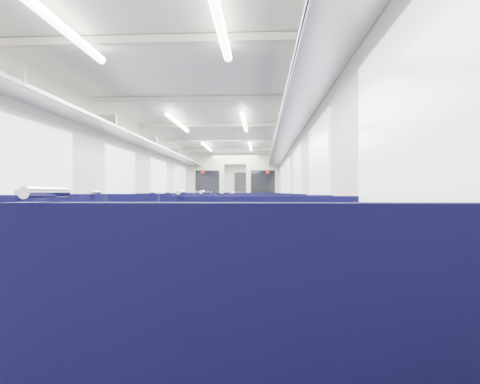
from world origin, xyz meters
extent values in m
cube|color=black|center=(0.00, 0.00, 0.00)|extent=(2.80, 18.00, 0.01)
cube|color=white|center=(0.00, 0.00, 2.35)|extent=(2.80, 18.00, 0.01)
cube|color=beige|center=(-1.40, 0.00, 1.18)|extent=(0.02, 18.00, 2.35)
cube|color=#121038|center=(-1.39, 0.00, 0.35)|extent=(0.03, 17.90, 0.70)
cube|color=beige|center=(1.40, 0.00, 1.18)|extent=(0.02, 18.00, 2.35)
cube|color=#121038|center=(1.39, 0.00, 0.35)|extent=(0.03, 17.90, 0.70)
cube|color=beige|center=(0.00, 9.00, 1.18)|extent=(2.80, 0.02, 2.35)
cube|color=#B2B5BA|center=(-1.22, 0.00, 1.97)|extent=(0.34, 17.40, 0.04)
cylinder|color=silver|center=(-1.04, 0.00, 1.95)|extent=(0.02, 17.40, 0.02)
cube|color=#B2B5BA|center=(-1.22, -6.00, 2.05)|extent=(0.34, 0.03, 0.14)
cube|color=#B2B5BA|center=(-1.22, -4.00, 2.05)|extent=(0.34, 0.03, 0.14)
cube|color=#B2B5BA|center=(-1.22, -2.00, 2.05)|extent=(0.34, 0.03, 0.14)
cube|color=#B2B5BA|center=(-1.22, 0.00, 2.05)|extent=(0.34, 0.03, 0.14)
cube|color=#B2B5BA|center=(-1.22, 2.00, 2.05)|extent=(0.34, 0.03, 0.14)
cube|color=#B2B5BA|center=(-1.22, 4.00, 2.05)|extent=(0.34, 0.03, 0.14)
cube|color=#B2B5BA|center=(-1.22, 6.00, 2.05)|extent=(0.34, 0.03, 0.14)
cube|color=#B2B5BA|center=(-1.22, 8.00, 2.05)|extent=(0.34, 0.03, 0.14)
cube|color=#B2B5BA|center=(1.22, 0.00, 1.97)|extent=(0.34, 17.40, 0.04)
cylinder|color=silver|center=(1.04, 0.00, 1.95)|extent=(0.02, 17.40, 0.02)
cube|color=#B2B5BA|center=(1.22, -6.00, 2.05)|extent=(0.34, 0.03, 0.14)
cube|color=#B2B5BA|center=(1.22, -4.00, 2.05)|extent=(0.34, 0.03, 0.14)
cube|color=#B2B5BA|center=(1.22, -2.00, 2.05)|extent=(0.34, 0.03, 0.14)
cube|color=#B2B5BA|center=(1.22, 0.00, 2.05)|extent=(0.34, 0.03, 0.14)
cube|color=#B2B5BA|center=(1.22, 2.00, 2.05)|extent=(0.34, 0.03, 0.14)
cube|color=#B2B5BA|center=(1.22, 4.00, 2.05)|extent=(0.34, 0.03, 0.14)
cube|color=#B2B5BA|center=(1.22, 6.00, 2.05)|extent=(0.34, 0.03, 0.14)
cube|color=#B2B5BA|center=(1.22, 8.00, 2.05)|extent=(0.34, 0.03, 0.14)
cube|color=white|center=(-1.38, -5.20, 1.42)|extent=(0.02, 1.30, 0.75)
cube|color=white|center=(-1.38, -2.90, 1.42)|extent=(0.02, 1.30, 0.75)
cube|color=white|center=(-1.38, -0.60, 1.42)|extent=(0.02, 1.30, 0.75)
cube|color=white|center=(-1.38, 1.70, 1.42)|extent=(0.02, 1.30, 0.75)
cube|color=white|center=(-1.38, 4.50, 1.42)|extent=(0.02, 1.30, 0.75)
cube|color=white|center=(-1.38, 6.80, 1.42)|extent=(0.02, 1.30, 0.75)
cube|color=white|center=(1.38, -7.50, 1.42)|extent=(0.02, 1.30, 0.75)
cube|color=white|center=(1.38, -5.20, 1.42)|extent=(0.02, 1.30, 0.75)
cube|color=white|center=(1.38, -2.90, 1.42)|extent=(0.02, 1.30, 0.75)
cube|color=white|center=(1.38, -0.60, 1.42)|extent=(0.02, 1.30, 0.75)
cube|color=white|center=(1.38, 1.70, 1.42)|extent=(0.02, 1.30, 0.75)
cube|color=white|center=(1.38, 4.50, 1.42)|extent=(0.02, 1.30, 0.75)
cube|color=white|center=(1.38, 6.80, 1.42)|extent=(0.02, 1.30, 0.75)
cube|color=silver|center=(0.00, -6.00, 2.31)|extent=(2.70, 0.06, 0.06)
cube|color=silver|center=(0.00, -4.00, 2.31)|extent=(2.70, 0.06, 0.06)
cube|color=silver|center=(0.00, -2.00, 2.31)|extent=(2.70, 0.06, 0.06)
cube|color=silver|center=(0.00, 0.00, 2.31)|extent=(2.70, 0.06, 0.06)
cube|color=silver|center=(0.00, 2.00, 2.31)|extent=(2.70, 0.06, 0.06)
cube|color=silver|center=(0.00, 4.00, 2.31)|extent=(2.70, 0.06, 0.06)
cube|color=silver|center=(0.00, 6.00, 2.31)|extent=(2.70, 0.06, 0.06)
cube|color=silver|center=(0.00, 8.00, 2.31)|extent=(2.70, 0.06, 0.06)
cylinder|color=white|center=(-0.55, -6.50, 2.26)|extent=(0.07, 1.60, 0.07)
cylinder|color=white|center=(-0.55, -2.50, 2.26)|extent=(0.07, 1.60, 0.07)
cylinder|color=white|center=(-0.55, 1.00, 2.26)|extent=(0.07, 1.60, 0.07)
cylinder|color=white|center=(-0.55, 5.50, 2.26)|extent=(0.07, 1.60, 0.07)
cylinder|color=white|center=(0.55, -6.50, 2.26)|extent=(0.07, 1.60, 0.07)
cylinder|color=white|center=(0.55, -2.50, 2.26)|extent=(0.07, 1.60, 0.07)
cylinder|color=white|center=(0.55, 1.00, 2.26)|extent=(0.07, 1.60, 0.07)
cylinder|color=white|center=(0.55, 5.50, 2.26)|extent=(0.07, 1.60, 0.07)
cube|color=black|center=(0.00, 8.94, 1.00)|extent=(0.75, 0.06, 2.00)
cube|color=silver|center=(-0.88, 3.49, 1.18)|extent=(1.05, 0.08, 2.35)
cube|color=black|center=(-0.87, 3.44, 1.40)|extent=(0.76, 0.02, 0.80)
cylinder|color=red|center=(-1.02, 3.43, 1.75)|extent=(0.12, 0.01, 0.12)
cube|color=silver|center=(0.88, 3.49, 1.18)|extent=(1.05, 0.08, 2.35)
cube|color=black|center=(0.87, 3.44, 1.40)|extent=(0.76, 0.02, 0.80)
cylinder|color=red|center=(1.02, 3.43, 1.75)|extent=(0.12, 0.01, 0.12)
cube|color=silver|center=(0.00, 3.49, 2.17)|extent=(0.70, 0.08, 0.35)
cylinder|color=silver|center=(0.40, -8.31, 1.11)|extent=(0.02, 0.15, 0.02)
cylinder|color=silver|center=(-0.40, -7.06, 1.11)|extent=(0.02, 0.15, 0.02)
cube|color=#0E0E43|center=(0.83, -7.19, 0.35)|extent=(1.01, 0.53, 0.17)
cube|color=#0E0E43|center=(0.83, -6.97, 0.56)|extent=(1.01, 0.10, 1.07)
cylinder|color=silver|center=(0.40, -6.97, 1.11)|extent=(0.02, 0.15, 0.02)
cube|color=#0E0E43|center=(-0.83, -5.96, 0.35)|extent=(1.01, 0.53, 0.17)
cube|color=#0F0E38|center=(-0.83, -5.96, 0.13)|extent=(0.93, 0.42, 0.26)
cube|color=#0E0E43|center=(-0.83, -6.17, 0.56)|extent=(1.01, 0.10, 1.07)
cylinder|color=silver|center=(-0.40, -6.17, 1.11)|extent=(0.02, 0.15, 0.02)
cube|color=#0E0E43|center=(0.83, -6.00, 0.35)|extent=(1.01, 0.53, 0.17)
cube|color=#0F0E38|center=(0.83, -6.00, 0.13)|extent=(0.93, 0.42, 0.26)
cube|color=#0E0E43|center=(0.83, -6.21, 0.56)|extent=(1.01, 0.10, 1.07)
cylinder|color=silver|center=(0.40, -6.21, 1.11)|extent=(0.02, 0.15, 0.02)
cube|color=#0E0E43|center=(-0.83, -4.86, 0.35)|extent=(1.01, 0.53, 0.17)
cube|color=#0F0E38|center=(-0.83, -4.86, 0.13)|extent=(0.93, 0.42, 0.26)
cube|color=#0E0E43|center=(-0.83, -4.64, 0.56)|extent=(1.01, 0.10, 1.07)
cylinder|color=silver|center=(-0.40, -4.64, 1.11)|extent=(0.02, 0.15, 0.02)
cube|color=#0E0E43|center=(0.83, -4.80, 0.35)|extent=(1.01, 0.53, 0.17)
cube|color=#0F0E38|center=(0.83, -4.80, 0.13)|extent=(0.93, 0.42, 0.26)
cube|color=#0E0E43|center=(0.83, -4.58, 0.56)|extent=(1.01, 0.10, 1.07)
cylinder|color=silver|center=(0.40, -4.58, 1.11)|extent=(0.02, 0.15, 0.02)
cube|color=#0E0E43|center=(-0.83, -3.71, 0.35)|extent=(1.01, 0.53, 0.17)
cube|color=#0F0E38|center=(-0.83, -3.71, 0.13)|extent=(0.93, 0.42, 0.26)
cube|color=#0E0E43|center=(-0.83, -3.93, 0.56)|extent=(1.01, 0.10, 1.07)
cylinder|color=silver|center=(-0.40, -3.93, 1.11)|extent=(0.02, 0.15, 0.02)
cube|color=#0E0E43|center=(0.83, -3.55, 0.35)|extent=(1.01, 0.53, 0.17)
cube|color=#0F0E38|center=(0.83, -3.55, 0.13)|extent=(0.93, 0.42, 0.26)
cube|color=#0E0E43|center=(0.83, -3.76, 0.56)|extent=(1.01, 0.10, 1.07)
cylinder|color=silver|center=(0.40, -3.76, 1.11)|extent=(0.02, 0.15, 0.02)
cube|color=#0E0E43|center=(-0.83, -2.49, 0.35)|extent=(1.01, 0.53, 0.17)
cube|color=#0F0E38|center=(-0.83, -2.49, 0.13)|extent=(0.93, 0.42, 0.26)
cube|color=#0E0E43|center=(-0.83, -2.27, 0.56)|extent=(1.01, 0.10, 1.07)
cylinder|color=silver|center=(-0.40, -2.27, 1.11)|extent=(0.02, 0.15, 0.02)
cube|color=#0E0E43|center=(0.83, -2.63, 0.35)|extent=(1.01, 0.53, 0.17)
cube|color=#0F0E38|center=(0.83, -2.63, 0.13)|extent=(0.93, 0.42, 0.26)
cube|color=#0E0E43|center=(0.83, -2.42, 0.56)|extent=(1.01, 0.10, 1.07)
cylinder|color=silver|center=(0.40, -2.42, 1.11)|extent=(0.02, 0.15, 0.02)
cube|color=#0E0E43|center=(-0.83, -1.36, 0.35)|extent=(1.01, 0.53, 0.17)
cube|color=#0F0E38|center=(-0.83, -1.36, 0.13)|extent=(0.93, 0.42, 0.26)
cube|color=#0E0E43|center=(-0.83, -1.58, 0.56)|extent=(1.01, 0.10, 1.07)
cylinder|color=silver|center=(-0.40, -1.58, 1.11)|extent=(0.02, 0.15, 0.02)
cube|color=#0E0E43|center=(0.83, -1.24, 0.35)|extent=(1.01, 0.53, 0.17)
cube|color=#0F0E38|center=(0.83, -1.24, 0.13)|extent=(0.93, 0.42, 0.26)
cube|color=#0E0E43|center=(0.83, -1.46, 0.56)|extent=(1.01, 0.10, 1.07)
cylinder|color=silver|center=(0.40, -1.46, 1.11)|extent=(0.02, 0.15, 0.02)
cube|color=#0E0E43|center=(-0.83, -0.19, 0.35)|extent=(1.01, 0.53, 0.17)
cube|color=#0F0E38|center=(-0.83, -0.19, 0.13)|extent=(0.93, 0.42, 0.26)
cube|color=#0E0E43|center=(-0.83, 0.03, 0.56)|extent=(1.01, 0.10, 1.07)
cylinder|color=silver|center=(-0.40, 0.03, 1.11)|extent=(0.02, 0.15, 0.02)
cube|color=#0E0E43|center=(0.83, -0.30, 0.35)|extent=(1.01, 0.53, 0.17)
cube|color=#0F0E38|center=(0.83, -0.30, 0.13)|extent=(0.93, 0.42, 0.26)
cube|color=#0E0E43|center=(0.83, -0.08, 0.56)|extent=(1.01, 0.10, 1.07)
cylinder|color=silver|center=(0.40, -0.08, 1.11)|extent=(0.02, 0.15, 0.02)
cube|color=#0E0E43|center=(-0.83, 0.94, 0.35)|extent=(1.01, 0.53, 0.17)
cube|color=#0F0E38|center=(-0.83, 0.94, 0.13)|extent=(0.93, 0.42, 0.26)
cube|color=#0E0E43|center=(-0.83, 0.72, 0.56)|extent=(1.01, 0.10, 1.07)
cylinder|color=silver|center=(-0.40, 0.72, 1.11)|extent=(0.02, 0.15, 0.02)
cube|color=#0E0E43|center=(0.83, 0.90, 0.35)|extent=(1.01, 0.53, 0.17)
cube|color=#0F0E38|center=(0.83, 0.90, 0.13)|extent=(0.93, 0.42, 0.26)
cube|color=#0E0E43|center=(0.83, 0.68, 0.56)|extent=(1.01, 0.10, 1.07)
cylinder|color=silver|center=(0.40, 0.68, 1.11)|extent=(0.02, 0.15, 0.02)
cube|color=#0E0E43|center=(-0.83, 2.04, 0.35)|extent=(1.01, 0.53, 0.17)
cube|color=#0F0E38|center=(-0.83, 2.04, 0.13)|extent=(0.93, 0.42, 0.26)
cube|color=#0E0E43|center=(-0.83, 2.25, 0.56)|extent=(1.01, 0.10, 1.07)
cylinder|color=silver|center=(-0.40, 2.25, 1.11)|extent=(0.02, 0.15, 0.02)
cube|color=#0E0E43|center=(0.83, 2.06, 0.35)|extent=(1.01, 0.53, 0.17)
cube|color=#0F0E38|center=(0.83, 2.06, 0.13)|extent=(0.93, 0.42, 0.26)
cube|color=#0E0E43|center=(0.83, 2.28, 0.56)|extent=(1.01, 0.10, 1.07)
cylinder|color=silver|center=(0.40, 2.28, 1.11)|extent=(0.02, 0.15, 0.02)
cube|color=#0E0E43|center=(-0.83, 4.17, 0.35)|extent=(1.01, 0.53, 0.17)
cube|color=#0F0E38|center=(-0.83, 4.17, 0.13)|extent=(0.93, 0.42, 0.26)
cube|color=#0E0E43|center=(-0.83, 3.95, 0.56)|extent=(1.01, 0.10, 1.07)
cylinder|color=silver|center=(-0.40, 3.95, 1.11)|extent=(0.02, 0.15, 0.02)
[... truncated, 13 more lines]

